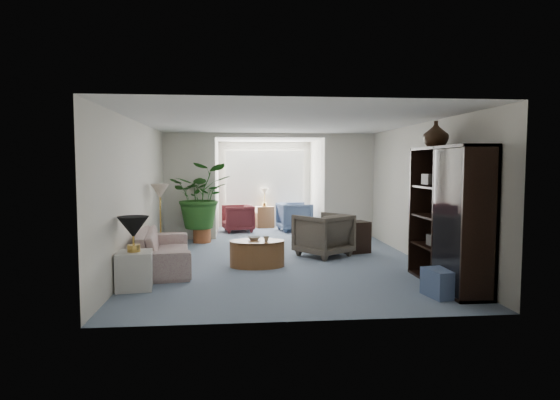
{
  "coord_description": "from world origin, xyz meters",
  "views": [
    {
      "loc": [
        -0.83,
        -8.14,
        1.76
      ],
      "look_at": [
        0.0,
        0.6,
        1.1
      ],
      "focal_mm": 30.24,
      "sensor_mm": 36.0,
      "label": 1
    }
  ],
  "objects": [
    {
      "name": "ottoman",
      "position": [
        1.95,
        -2.17,
        0.18
      ],
      "size": [
        0.54,
        0.54,
        0.37
      ],
      "primitive_type": "cube",
      "rotation": [
        0.0,
        0.0,
        0.18
      ],
      "color": "slate",
      "rests_on": "ground"
    },
    {
      "name": "shelf_clutter",
      "position": [
        2.18,
        -1.77,
        1.09
      ],
      "size": [
        0.3,
        1.24,
        1.06
      ],
      "color": "#2D2B29",
      "rests_on": "entertainment_cabinet"
    },
    {
      "name": "back_pier_right",
      "position": [
        1.9,
        3.0,
        1.25
      ],
      "size": [
        1.2,
        0.12,
        2.5
      ],
      "primitive_type": "cube",
      "color": "silver",
      "rests_on": "ground"
    },
    {
      "name": "plant_pot",
      "position": [
        -1.59,
        2.57,
        0.16
      ],
      "size": [
        0.4,
        0.4,
        0.32
      ],
      "primitive_type": "cylinder",
      "color": "#A55630",
      "rests_on": "ground"
    },
    {
      "name": "table_lamp",
      "position": [
        -2.26,
        -1.41,
        0.89
      ],
      "size": [
        0.44,
        0.44,
        0.3
      ],
      "primitive_type": "cone",
      "color": "black",
      "rests_on": "end_table"
    },
    {
      "name": "back_pier_left",
      "position": [
        -1.9,
        3.0,
        1.25
      ],
      "size": [
        1.2,
        0.12,
        2.5
      ],
      "primitive_type": "cube",
      "color": "silver",
      "rests_on": "ground"
    },
    {
      "name": "coffee_cup",
      "position": [
        -0.31,
        -0.18,
        0.5
      ],
      "size": [
        0.1,
        0.1,
        0.09
      ],
      "primitive_type": "imported",
      "rotation": [
        0.0,
        0.0,
        0.03
      ],
      "color": "#B7B2A0",
      "rests_on": "coffee_table"
    },
    {
      "name": "entertainment_cabinet",
      "position": [
        2.23,
        -1.64,
        1.01
      ],
      "size": [
        0.49,
        1.82,
        2.02
      ],
      "primitive_type": "cube",
      "color": "black",
      "rests_on": "ground"
    },
    {
      "name": "house_plant",
      "position": [
        -1.59,
        2.57,
        1.06
      ],
      "size": [
        1.33,
        1.15,
        1.48
      ],
      "primitive_type": "imported",
      "color": "#275B1F",
      "rests_on": "plant_pot"
    },
    {
      "name": "window_pane",
      "position": [
        0.0,
        5.18,
        1.4
      ],
      "size": [
        2.2,
        0.02,
        1.5
      ],
      "primitive_type": "cube",
      "color": "white"
    },
    {
      "name": "coffee_table",
      "position": [
        -0.46,
        -0.08,
        0.23
      ],
      "size": [
        0.98,
        0.98,
        0.45
      ],
      "primitive_type": "cylinder",
      "rotation": [
        0.0,
        0.0,
        0.03
      ],
      "color": "brown",
      "rests_on": "ground"
    },
    {
      "name": "wingback_chair",
      "position": [
        0.85,
        0.74,
        0.41
      ],
      "size": [
        1.25,
        1.25,
        0.83
      ],
      "primitive_type": "imported",
      "rotation": [
        0.0,
        0.0,
        3.77
      ],
      "color": "#5B5447",
      "rests_on": "ground"
    },
    {
      "name": "window_blinds",
      "position": [
        0.0,
        5.15,
        1.4
      ],
      "size": [
        2.2,
        0.02,
        1.5
      ],
      "primitive_type": "cube",
      "color": "white"
    },
    {
      "name": "coffee_bowl",
      "position": [
        -0.51,
        0.02,
        0.48
      ],
      "size": [
        0.23,
        0.23,
        0.06
      ],
      "primitive_type": "imported",
      "rotation": [
        0.0,
        0.0,
        0.03
      ],
      "color": "silver",
      "rests_on": "coffee_table"
    },
    {
      "name": "sunroom_floor",
      "position": [
        0.0,
        4.1,
        0.0
      ],
      "size": [
        2.6,
        2.6,
        0.0
      ],
      "primitive_type": "plane",
      "color": "#7B8BA2",
      "rests_on": "ground"
    },
    {
      "name": "end_table",
      "position": [
        -2.26,
        -1.41,
        0.27
      ],
      "size": [
        0.55,
        0.55,
        0.54
      ],
      "primitive_type": "cube",
      "rotation": [
        0.0,
        0.0,
        0.13
      ],
      "color": "silver",
      "rests_on": "ground"
    },
    {
      "name": "floor_lamp",
      "position": [
        -2.28,
        1.07,
        1.25
      ],
      "size": [
        0.36,
        0.36,
        0.28
      ],
      "primitive_type": "cone",
      "color": "beige",
      "rests_on": "ground"
    },
    {
      "name": "sofa",
      "position": [
        -2.06,
        -0.06,
        0.32
      ],
      "size": [
        1.15,
        2.31,
        0.65
      ],
      "primitive_type": "imported",
      "rotation": [
        0.0,
        0.0,
        1.7
      ],
      "color": "beige",
      "rests_on": "ground"
    },
    {
      "name": "framed_picture",
      "position": [
        2.46,
        -0.1,
        1.7
      ],
      "size": [
        0.04,
        0.5,
        0.4
      ],
      "primitive_type": "cube",
      "color": "#C1B59A"
    },
    {
      "name": "side_table_dark",
      "position": [
        1.55,
        1.04,
        0.31
      ],
      "size": [
        0.62,
        0.54,
        0.62
      ],
      "primitive_type": "cube",
      "rotation": [
        0.0,
        0.0,
        0.28
      ],
      "color": "black",
      "rests_on": "ground"
    },
    {
      "name": "floor",
      "position": [
        0.0,
        0.0,
        0.0
      ],
      "size": [
        6.0,
        6.0,
        0.0
      ],
      "primitive_type": "plane",
      "color": "#7B8BA2",
      "rests_on": "ground"
    },
    {
      "name": "back_header",
      "position": [
        0.0,
        3.0,
        2.45
      ],
      "size": [
        2.6,
        0.12,
        0.1
      ],
      "primitive_type": "cube",
      "color": "silver",
      "rests_on": "back_pier_left"
    },
    {
      "name": "sunroom_chair_blue",
      "position": [
        0.72,
        4.21,
        0.38
      ],
      "size": [
        0.95,
        0.93,
        0.76
      ],
      "primitive_type": "imported",
      "rotation": [
        0.0,
        0.0,
        1.74
      ],
      "color": "slate",
      "rests_on": "ground"
    },
    {
      "name": "sunroom_table",
      "position": [
        -0.03,
        4.96,
        0.3
      ],
      "size": [
        0.54,
        0.45,
        0.59
      ],
      "primitive_type": "cube",
      "rotation": [
        0.0,
        0.0,
        0.17
      ],
      "color": "brown",
      "rests_on": "ground"
    },
    {
      "name": "cabinet_urn",
      "position": [
        2.23,
        -1.14,
        2.22
      ],
      "size": [
        0.38,
        0.38,
        0.4
      ],
      "primitive_type": "imported",
      "color": "#311E10",
      "rests_on": "entertainment_cabinet"
    },
    {
      "name": "sunroom_chair_maroon",
      "position": [
        -0.78,
        4.21,
        0.35
      ],
      "size": [
        0.89,
        0.87,
        0.71
      ],
      "primitive_type": "imported",
      "rotation": [
        0.0,
        0.0,
        -1.4
      ],
      "color": "maroon",
      "rests_on": "ground"
    }
  ]
}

